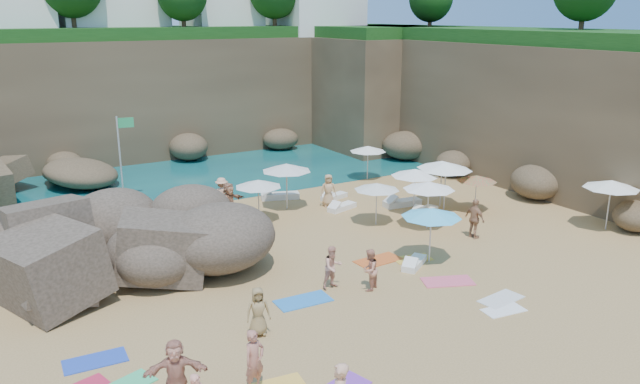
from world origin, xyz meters
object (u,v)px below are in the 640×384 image
lounger_0 (334,197)px  person_stand_4 (328,190)px  person_stand_5 (229,202)px  person_stand_2 (222,195)px  parasol_0 (286,167)px  parasol_2 (442,165)px  person_stand_1 (370,270)px  person_stand_3 (475,219)px  flag_pole (122,147)px  parasol_1 (368,149)px  rock_outcrop (131,266)px

lounger_0 → person_stand_4: bearing=-150.0°
person_stand_4 → person_stand_5: (-5.35, 0.41, 0.10)m
lounger_0 → person_stand_2: 6.17m
parasol_0 → parasol_2: parasol_2 is taller
parasol_0 → person_stand_1: 10.50m
person_stand_3 → person_stand_4: bearing=19.7°
lounger_0 → person_stand_1: bearing=-130.5°
parasol_2 → person_stand_1: (-9.08, -6.50, -1.45)m
person_stand_3 → parasol_0: bearing=29.5°
person_stand_3 → person_stand_4: 8.05m
person_stand_1 → person_stand_3: person_stand_3 is taller
flag_pole → parasol_0: bearing=-39.9°
flag_pole → person_stand_5: bearing=-59.7°
parasol_2 → person_stand_5: 10.96m
flag_pole → parasol_1: flag_pole is taller
person_stand_1 → person_stand_2: size_ratio=0.88×
parasol_0 → parasol_1: bearing=21.7°
parasol_1 → person_stand_2: 10.15m
person_stand_1 → person_stand_2: 11.54m
lounger_0 → person_stand_5: (-6.30, -0.52, 0.83)m
parasol_0 → parasol_2: bearing=-27.7°
rock_outcrop → person_stand_2: (5.88, 4.88, 0.88)m
rock_outcrop → flag_pole: size_ratio=1.77×
rock_outcrop → person_stand_3: (14.03, -4.55, 0.91)m
parasol_1 → parasol_2: 6.49m
parasol_0 → person_stand_1: bearing=-101.2°
parasol_1 → person_stand_1: size_ratio=1.40×
person_stand_2 → person_stand_3: size_ratio=0.97×
rock_outcrop → person_stand_5: (5.61, 3.30, 0.95)m
parasol_0 → lounger_0: bearing=4.6°
parasol_1 → flag_pole: bearing=168.2°
person_stand_1 → parasol_1: bearing=-155.2°
person_stand_4 → parasol_0: bearing=-176.8°
parasol_2 → lounger_0: 6.02m
rock_outcrop → flag_pole: 9.92m
person_stand_1 → flag_pole: bearing=-103.9°
person_stand_1 → person_stand_3: (7.16, 2.07, 0.13)m
parasol_1 → parasol_2: parasol_2 is taller
person_stand_1 → person_stand_5: person_stand_5 is taller
person_stand_1 → person_stand_2: person_stand_2 is taller
rock_outcrop → parasol_0: (8.89, 3.58, 2.19)m
parasol_1 → lounger_0: parasol_1 is taller
rock_outcrop → person_stand_5: person_stand_5 is taller
lounger_0 → person_stand_2: (-6.03, 1.06, 0.75)m
lounger_0 → person_stand_1: 11.62m
person_stand_5 → person_stand_2: bearing=51.9°
flag_pole → person_stand_5: size_ratio=2.41×
parasol_1 → person_stand_5: (-10.26, -3.05, -0.94)m
parasol_0 → parasol_2: 7.96m
person_stand_2 → person_stand_4: size_ratio=1.03×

